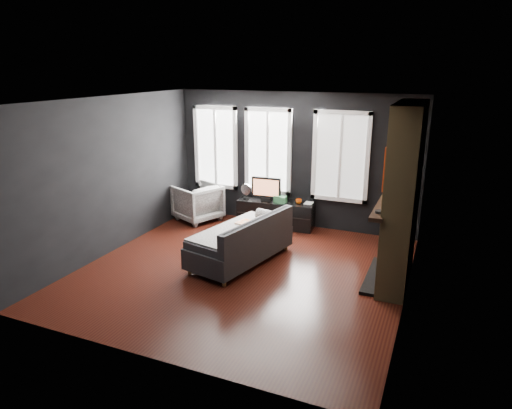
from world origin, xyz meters
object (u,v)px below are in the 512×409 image
at_px(book, 305,198).
at_px(media_console, 276,213).
at_px(monitor, 266,187).
at_px(mug, 299,201).
at_px(mantel_vase, 389,189).
at_px(armchair, 198,201).
at_px(sofa, 240,238).

bearing_deg(book, media_console, -172.55).
distance_m(monitor, mug, 0.72).
bearing_deg(mantel_vase, mug, 147.17).
bearing_deg(media_console, book, 3.43).
height_order(mug, book, book).
distance_m(armchair, mug, 2.18).
distance_m(media_console, mantel_vase, 2.82).
bearing_deg(monitor, media_console, 9.82).
distance_m(armchair, monitor, 1.54).
height_order(book, mantel_vase, mantel_vase).
bearing_deg(sofa, book, 88.34).
height_order(media_console, mantel_vase, mantel_vase).
distance_m(monitor, mantel_vase, 2.82).
xyz_separation_m(sofa, media_console, (-0.07, 1.90, -0.15)).
height_order(monitor, mantel_vase, mantel_vase).
height_order(media_console, mug, mug).
height_order(sofa, armchair, armchair).
distance_m(mug, book, 0.14).
distance_m(armchair, media_console, 1.71).
bearing_deg(monitor, mug, 0.36).
bearing_deg(book, mug, -143.41).
height_order(media_console, book, book).
bearing_deg(monitor, mantel_vase, -28.04).
xyz_separation_m(armchair, media_console, (1.68, 0.29, -0.16)).
xyz_separation_m(media_console, book, (0.58, 0.08, 0.38)).
bearing_deg(mug, book, 36.59).
distance_m(sofa, mantel_vase, 2.53).
xyz_separation_m(mug, book, (0.10, 0.08, 0.05)).
xyz_separation_m(armchair, mug, (2.16, 0.29, 0.17)).
bearing_deg(monitor, armchair, -174.42).
xyz_separation_m(armchair, monitor, (1.48, 0.24, 0.38)).
xyz_separation_m(armchair, book, (2.26, 0.37, 0.22)).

